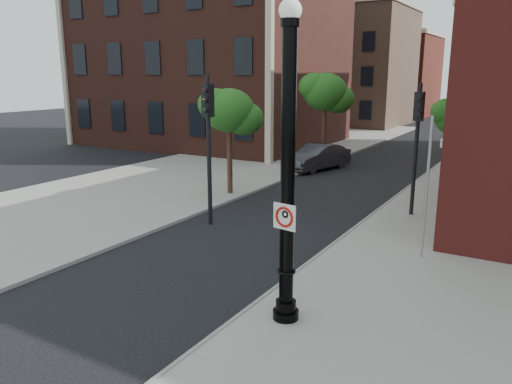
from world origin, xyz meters
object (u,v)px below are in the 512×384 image
Objects in this scene: traffic_signal_right at (417,128)px; lamppost at (288,185)px; traffic_signal_left at (208,125)px; no_parking_sign at (285,217)px; parked_car at (318,157)px.

lamppost is at bearing -86.97° from traffic_signal_right.
no_parking_sign is at bearing -30.49° from traffic_signal_left.
lamppost is 1.54× the size of parked_car.
traffic_signal_left is (-5.97, 5.52, 1.13)m from no_parking_sign.
parked_car is at bearing 106.72° from traffic_signal_left.
parked_car is 12.42m from traffic_signal_left.
no_parking_sign is at bearing -53.58° from parked_car.
lamppost is 12.19× the size of no_parking_sign.
traffic_signal_left is (0.94, -12.03, 2.96)m from parked_car.
lamppost is 1.27× the size of traffic_signal_left.
parked_car is 10.58m from traffic_signal_right.
parked_car is at bearing 119.81° from no_parking_sign.
traffic_signal_left is (-5.94, 5.34, 0.48)m from lamppost.
parked_car is (-6.87, 17.37, -2.48)m from lamppost.
traffic_signal_right is (0.33, 10.12, 0.27)m from lamppost.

